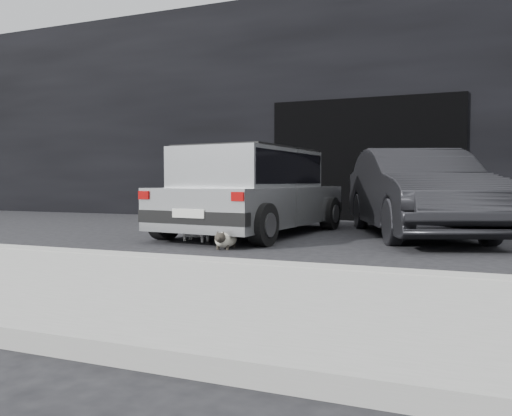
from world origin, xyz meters
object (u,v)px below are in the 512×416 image
(second_car, at_px, (416,192))
(cat_white, at_px, (198,229))
(silver_hatchback, at_px, (253,188))
(cat_siamese, at_px, (225,240))

(second_car, relative_size, cat_white, 5.36)
(second_car, distance_m, cat_white, 3.36)
(second_car, bearing_deg, silver_hatchback, 177.08)
(cat_siamese, xyz_separation_m, cat_white, (-0.67, 0.57, 0.06))
(silver_hatchback, height_order, cat_siamese, silver_hatchback)
(silver_hatchback, xyz_separation_m, second_car, (2.40, 0.70, -0.06))
(silver_hatchback, distance_m, cat_siamese, 1.82)
(silver_hatchback, xyz_separation_m, cat_white, (-0.38, -1.12, -0.57))
(cat_siamese, bearing_deg, cat_white, -48.05)
(silver_hatchback, distance_m, cat_white, 1.31)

